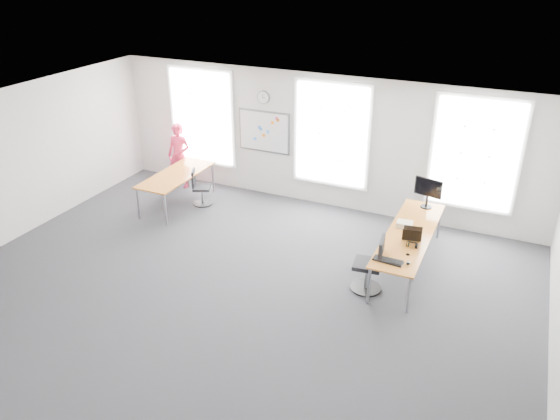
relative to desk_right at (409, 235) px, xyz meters
The scene contains 22 objects.
floor 3.32m from the desk_right, 141.27° to the right, with size 10.00×10.00×0.00m, color #29282D.
ceiling 4.00m from the desk_right, 141.27° to the right, with size 10.00×10.00×0.00m, color white.
wall_back 3.32m from the desk_right, 142.25° to the left, with size 10.00×10.00×0.00m, color silver.
wall_front 6.60m from the desk_right, 112.80° to the right, with size 10.00×10.00×0.00m, color silver.
wall_left 7.85m from the desk_right, 164.89° to the right, with size 10.00×10.00×0.00m, color silver.
window_left 5.96m from the desk_right, 160.74° to the left, with size 1.60×0.06×2.20m, color white.
window_mid 3.13m from the desk_right, 139.15° to the left, with size 1.60×0.06×2.20m, color white.
window_right 2.32m from the desk_right, 68.49° to the left, with size 1.60×0.06×2.20m, color white.
desk_right is the anchor object (origin of this frame).
desk_left 5.45m from the desk_right, behind, with size 0.83×2.08×0.76m.
chair_right 1.11m from the desk_right, 112.45° to the right, with size 0.55×0.55×1.03m.
chair_left 5.04m from the desk_right, behind, with size 0.51×0.51×0.84m.
person 6.14m from the desk_right, 166.29° to the left, with size 0.58×0.38×1.60m, color #D1284C.
whiteboard 4.43m from the desk_right, 153.54° to the left, with size 1.20×0.03×0.90m, color white.
wall_clock 4.66m from the desk_right, 153.54° to the left, with size 0.30×0.30×0.04m, color gray.
keyboard 1.15m from the desk_right, 95.40° to the right, with size 0.50×0.18×0.02m, color black.
mouse 1.11m from the desk_right, 78.95° to the right, with size 0.07×0.11×0.04m, color black.
lens_cap 0.80m from the desk_right, 79.82° to the right, with size 0.07×0.07×0.01m, color black.
headphones 0.54m from the desk_right, 74.40° to the right, with size 0.19×0.10×0.11m.
laptop_sleeve 0.34m from the desk_right, 72.12° to the right, with size 0.33×0.22×0.26m.
paper_stack 0.27m from the desk_right, 124.50° to the left, with size 0.29×0.22×0.10m, color #F6EEC8.
monitor 1.28m from the desk_right, 87.45° to the left, with size 0.55×0.23×0.62m.
Camera 1 is at (4.02, -6.87, 5.41)m, focal length 35.00 mm.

